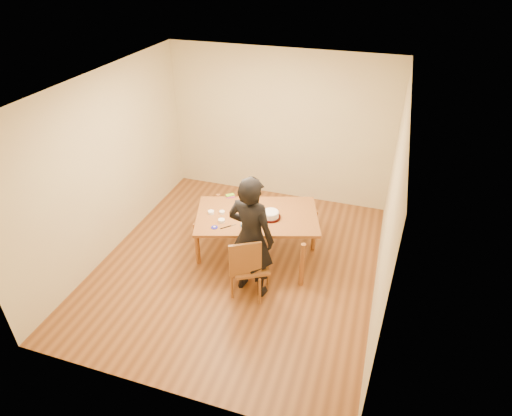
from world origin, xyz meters
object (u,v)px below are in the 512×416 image
(cake_plate, at_px, (271,217))
(person, at_px, (251,237))
(cake, at_px, (271,214))
(dining_table, at_px, (257,216))
(dining_chair, at_px, (250,266))

(cake_plate, bearing_deg, person, -94.84)
(cake_plate, distance_m, cake, 0.05)
(cake_plate, xyz_separation_m, cake, (0.00, 0.00, 0.05))
(dining_table, xyz_separation_m, cake, (0.21, -0.01, 0.08))
(dining_table, height_order, person, person)
(dining_chair, bearing_deg, person, 60.83)
(dining_chair, bearing_deg, cake, 56.28)
(cake, bearing_deg, dining_table, 176.05)
(cake_plate, height_order, cake, cake)
(dining_table, relative_size, person, 0.99)
(dining_chair, height_order, cake_plate, cake_plate)
(cake_plate, relative_size, cake, 1.24)
(cake_plate, bearing_deg, dining_table, 176.05)
(dining_table, relative_size, cake_plate, 6.06)
(dining_chair, xyz_separation_m, person, (0.00, 0.05, 0.44))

